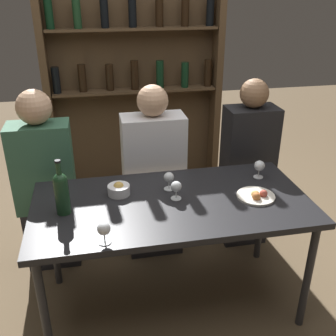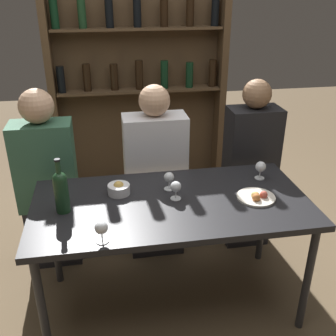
{
  "view_description": "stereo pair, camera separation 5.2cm",
  "coord_description": "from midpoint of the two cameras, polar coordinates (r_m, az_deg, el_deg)",
  "views": [
    {
      "loc": [
        -0.39,
        -1.85,
        1.84
      ],
      "look_at": [
        0.0,
        0.11,
        0.88
      ],
      "focal_mm": 42.0,
      "sensor_mm": 36.0,
      "label": 1
    },
    {
      "loc": [
        -0.34,
        -1.85,
        1.84
      ],
      "look_at": [
        0.0,
        0.11,
        0.88
      ],
      "focal_mm": 42.0,
      "sensor_mm": 36.0,
      "label": 2
    }
  ],
  "objects": [
    {
      "name": "wine_glass_3",
      "position": [
        1.85,
        -10.1,
        -8.78
      ],
      "size": [
        0.06,
        0.06,
        0.11
      ],
      "color": "silver",
      "rests_on": "dining_table"
    },
    {
      "name": "wine_bottle",
      "position": [
        2.1,
        -15.9,
        -3.26
      ],
      "size": [
        0.08,
        0.08,
        0.3
      ],
      "color": "#19381E",
      "rests_on": "dining_table"
    },
    {
      "name": "wine_glass_1",
      "position": [
        2.47,
        12.53,
        0.25
      ],
      "size": [
        0.07,
        0.07,
        0.11
      ],
      "color": "silver",
      "rests_on": "dining_table"
    },
    {
      "name": "wine_glass_0",
      "position": [
        2.17,
        0.5,
        -2.82
      ],
      "size": [
        0.06,
        0.06,
        0.11
      ],
      "color": "silver",
      "rests_on": "dining_table"
    },
    {
      "name": "seated_person_center",
      "position": [
        2.75,
        -2.61,
        -1.59
      ],
      "size": [
        0.42,
        0.22,
        1.25
      ],
      "color": "#26262B",
      "rests_on": "ground_plane"
    },
    {
      "name": "ground_plane",
      "position": [
        2.63,
        -0.09,
        -18.74
      ],
      "size": [
        10.0,
        10.0,
        0.0
      ],
      "primitive_type": "plane",
      "color": "brown"
    },
    {
      "name": "seated_person_left",
      "position": [
        2.74,
        -17.81,
        -2.65
      ],
      "size": [
        0.39,
        0.22,
        1.25
      ],
      "color": "#26262B",
      "rests_on": "ground_plane"
    },
    {
      "name": "wine_rack_wall",
      "position": [
        3.6,
        -5.45,
        14.99
      ],
      "size": [
        1.58,
        0.21,
        2.25
      ],
      "color": "#4C3823",
      "rests_on": "ground_plane"
    },
    {
      "name": "dining_table",
      "position": [
        2.21,
        -0.1,
        -6.16
      ],
      "size": [
        1.53,
        0.76,
        0.73
      ],
      "color": "black",
      "rests_on": "ground_plane"
    },
    {
      "name": "seated_person_right",
      "position": [
        2.91,
        10.9,
        -0.19
      ],
      "size": [
        0.36,
        0.22,
        1.26
      ],
      "color": "#26262B",
      "rests_on": "ground_plane"
    },
    {
      "name": "wine_glass_2",
      "position": [
        2.27,
        -0.53,
        -1.46
      ],
      "size": [
        0.06,
        0.06,
        0.11
      ],
      "color": "silver",
      "rests_on": "dining_table"
    },
    {
      "name": "snack_bowl",
      "position": [
        2.26,
        -7.81,
        -3.08
      ],
      "size": [
        0.13,
        0.13,
        0.08
      ],
      "color": "white",
      "rests_on": "dining_table"
    },
    {
      "name": "food_plate_0",
      "position": [
        2.26,
        12.1,
        -3.94
      ],
      "size": [
        0.22,
        0.22,
        0.05
      ],
      "color": "silver",
      "rests_on": "dining_table"
    }
  ]
}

